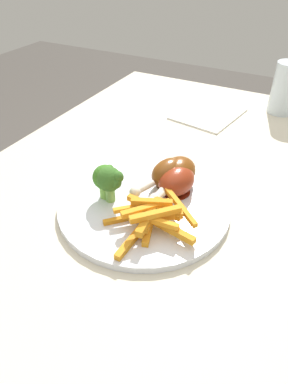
{
  "coord_description": "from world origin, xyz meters",
  "views": [
    {
      "loc": [
        -0.39,
        -0.24,
        1.1
      ],
      "look_at": [
        0.01,
        -0.03,
        0.75
      ],
      "focal_mm": 32.19,
      "sensor_mm": 36.0,
      "label": 1
    }
  ],
  "objects_px": {
    "dining_table": "(129,249)",
    "carrot_fries_pile": "(152,216)",
    "broccoli_floret_middle": "(106,178)",
    "water_glass": "(286,88)",
    "broccoli_floret_front": "(110,180)",
    "dinner_plate": "(144,204)",
    "chicken_drumstick_far": "(167,174)",
    "chicken_drumstick_near": "(177,173)",
    "chicken_drumstick_extra": "(175,182)"
  },
  "relations": [
    {
      "from": "broccoli_floret_front",
      "to": "carrot_fries_pile",
      "type": "bearing_deg",
      "value": -105.19
    },
    {
      "from": "water_glass",
      "to": "broccoli_floret_front",
      "type": "bearing_deg",
      "value": 160.98
    },
    {
      "from": "broccoli_floret_middle",
      "to": "chicken_drumstick_extra",
      "type": "height_order",
      "value": "broccoli_floret_middle"
    },
    {
      "from": "broccoli_floret_front",
      "to": "chicken_drumstick_far",
      "type": "bearing_deg",
      "value": -37.97
    },
    {
      "from": "dinner_plate",
      "to": "chicken_drumstick_far",
      "type": "relative_size",
      "value": 2.31
    },
    {
      "from": "dining_table",
      "to": "broccoli_floret_middle",
      "type": "xyz_separation_m",
      "value": [
        -0.01,
        0.04,
        0.16
      ]
    },
    {
      "from": "dining_table",
      "to": "broccoli_floret_front",
      "type": "distance_m",
      "value": 0.17
    },
    {
      "from": "carrot_fries_pile",
      "to": "dining_table",
      "type": "bearing_deg",
      "value": 60.26
    },
    {
      "from": "dinner_plate",
      "to": "water_glass",
      "type": "height_order",
      "value": "water_glass"
    },
    {
      "from": "dining_table",
      "to": "chicken_drumstick_near",
      "type": "bearing_deg",
      "value": -34.42
    },
    {
      "from": "broccoli_floret_middle",
      "to": "dinner_plate",
      "type": "bearing_deg",
      "value": -74.4
    },
    {
      "from": "carrot_fries_pile",
      "to": "chicken_drumstick_far",
      "type": "relative_size",
      "value": 1.25
    },
    {
      "from": "dinner_plate",
      "to": "broccoli_floret_front",
      "type": "relative_size",
      "value": 4.5
    },
    {
      "from": "broccoli_floret_front",
      "to": "carrot_fries_pile",
      "type": "relative_size",
      "value": 0.41
    },
    {
      "from": "dining_table",
      "to": "broccoli_floret_middle",
      "type": "distance_m",
      "value": 0.16
    },
    {
      "from": "dining_table",
      "to": "broccoli_floret_front",
      "type": "bearing_deg",
      "value": 120.33
    },
    {
      "from": "chicken_drumstick_near",
      "to": "carrot_fries_pile",
      "type": "bearing_deg",
      "value": -175.53
    },
    {
      "from": "dinner_plate",
      "to": "broccoli_floret_front",
      "type": "bearing_deg",
      "value": 116.08
    },
    {
      "from": "broccoli_floret_middle",
      "to": "chicken_drumstick_extra",
      "type": "bearing_deg",
      "value": -57.06
    },
    {
      "from": "chicken_drumstick_far",
      "to": "dinner_plate",
      "type": "bearing_deg",
      "value": 165.39
    },
    {
      "from": "dinner_plate",
      "to": "broccoli_floret_front",
      "type": "xyz_separation_m",
      "value": [
        -0.02,
        0.05,
        0.05
      ]
    },
    {
      "from": "dining_table",
      "to": "chicken_drumstick_near",
      "type": "distance_m",
      "value": 0.18
    },
    {
      "from": "broccoli_floret_middle",
      "to": "chicken_drumstick_extra",
      "type": "relative_size",
      "value": 0.5
    },
    {
      "from": "water_glass",
      "to": "chicken_drumstick_near",
      "type": "bearing_deg",
      "value": 166.53
    },
    {
      "from": "water_glass",
      "to": "chicken_drumstick_far",
      "type": "bearing_deg",
      "value": 165.21
    },
    {
      "from": "broccoli_floret_front",
      "to": "broccoli_floret_middle",
      "type": "xyz_separation_m",
      "value": [
        0.01,
        0.01,
        -0.0
      ]
    },
    {
      "from": "carrot_fries_pile",
      "to": "chicken_drumstick_far",
      "type": "bearing_deg",
      "value": 12.23
    },
    {
      "from": "chicken_drumstick_far",
      "to": "carrot_fries_pile",
      "type": "bearing_deg",
      "value": -167.77
    },
    {
      "from": "dinner_plate",
      "to": "chicken_drumstick_far",
      "type": "distance_m",
      "value": 0.07
    },
    {
      "from": "dining_table",
      "to": "water_glass",
      "type": "relative_size",
      "value": 9.86
    },
    {
      "from": "broccoli_floret_front",
      "to": "chicken_drumstick_far",
      "type": "distance_m",
      "value": 0.11
    },
    {
      "from": "broccoli_floret_middle",
      "to": "chicken_drumstick_far",
      "type": "distance_m",
      "value": 0.11
    },
    {
      "from": "chicken_drumstick_near",
      "to": "broccoli_floret_front",
      "type": "bearing_deg",
      "value": 140.33
    },
    {
      "from": "broccoli_floret_middle",
      "to": "chicken_drumstick_extra",
      "type": "xyz_separation_m",
      "value": [
        0.06,
        -0.1,
        -0.02
      ]
    },
    {
      "from": "dining_table",
      "to": "carrot_fries_pile",
      "type": "bearing_deg",
      "value": -119.74
    },
    {
      "from": "dining_table",
      "to": "carrot_fries_pile",
      "type": "height_order",
      "value": "carrot_fries_pile"
    },
    {
      "from": "chicken_drumstick_near",
      "to": "dinner_plate",
      "type": "bearing_deg",
      "value": 157.55
    },
    {
      "from": "dinner_plate",
      "to": "broccoli_floret_middle",
      "type": "height_order",
      "value": "broccoli_floret_middle"
    },
    {
      "from": "broccoli_floret_middle",
      "to": "chicken_drumstick_near",
      "type": "distance_m",
      "value": 0.13
    },
    {
      "from": "broccoli_floret_front",
      "to": "broccoli_floret_middle",
      "type": "bearing_deg",
      "value": 63.23
    },
    {
      "from": "chicken_drumstick_far",
      "to": "water_glass",
      "type": "bearing_deg",
      "value": -14.79
    },
    {
      "from": "chicken_drumstick_near",
      "to": "chicken_drumstick_extra",
      "type": "height_order",
      "value": "chicken_drumstick_near"
    },
    {
      "from": "dinner_plate",
      "to": "dining_table",
      "type": "bearing_deg",
      "value": 112.18
    },
    {
      "from": "broccoli_floret_middle",
      "to": "water_glass",
      "type": "distance_m",
      "value": 0.56
    },
    {
      "from": "broccoli_floret_middle",
      "to": "water_glass",
      "type": "bearing_deg",
      "value": -20.52
    },
    {
      "from": "carrot_fries_pile",
      "to": "chicken_drumstick_extra",
      "type": "relative_size",
      "value": 1.3
    },
    {
      "from": "broccoli_floret_middle",
      "to": "water_glass",
      "type": "xyz_separation_m",
      "value": [
        0.52,
        -0.2,
        0.01
      ]
    },
    {
      "from": "dining_table",
      "to": "broccoli_floret_middle",
      "type": "height_order",
      "value": "broccoli_floret_middle"
    },
    {
      "from": "chicken_drumstick_near",
      "to": "chicken_drumstick_far",
      "type": "bearing_deg",
      "value": 130.53
    },
    {
      "from": "broccoli_floret_front",
      "to": "dinner_plate",
      "type": "bearing_deg",
      "value": -63.92
    }
  ]
}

